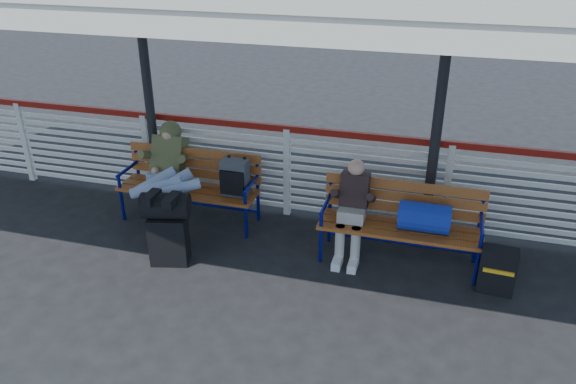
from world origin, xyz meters
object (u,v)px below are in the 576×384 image
(bench_left, at_px, (204,179))
(luggage_stack, at_px, (167,226))
(companion_person, at_px, (352,209))
(suitcase_side, at_px, (497,270))
(bench_right, at_px, (412,217))
(traveler_man, at_px, (166,178))

(bench_left, bearing_deg, luggage_stack, -90.03)
(companion_person, bearing_deg, suitcase_side, -10.54)
(bench_left, distance_m, bench_right, 2.63)
(luggage_stack, xyz_separation_m, traveler_man, (-0.35, 0.69, 0.25))
(bench_left, xyz_separation_m, bench_right, (2.61, -0.29, -0.01))
(bench_right, bearing_deg, traveler_man, -179.00)
(bench_right, bearing_deg, bench_left, 173.59)
(traveler_man, distance_m, companion_person, 2.30)
(bench_left, height_order, companion_person, companion_person)
(bench_left, relative_size, suitcase_side, 3.54)
(luggage_stack, bearing_deg, traveler_man, 103.11)
(bench_left, distance_m, traveler_man, 0.50)
(suitcase_side, bearing_deg, bench_left, 174.20)
(luggage_stack, relative_size, companion_person, 0.76)
(bench_right, relative_size, suitcase_side, 3.54)
(bench_left, distance_m, companion_person, 1.97)
(luggage_stack, height_order, suitcase_side, luggage_stack)
(bench_right, distance_m, suitcase_side, 1.04)
(bench_right, height_order, traveler_man, traveler_man)
(luggage_stack, height_order, bench_left, bench_left)
(luggage_stack, height_order, companion_person, companion_person)
(luggage_stack, xyz_separation_m, bench_left, (0.00, 1.03, 0.12))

